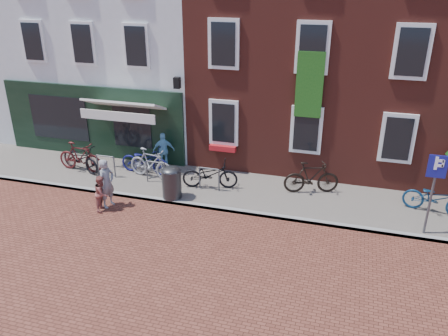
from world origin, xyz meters
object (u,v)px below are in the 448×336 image
(bicycle_3, at_px, (151,164))
(bicycle_0, at_px, (80,158))
(boy, at_px, (102,193))
(bicycle_4, at_px, (210,174))
(bicycle_1, at_px, (80,157))
(bicycle_6, at_px, (436,198))
(bicycle_5, at_px, (311,177))
(litter_bin, at_px, (172,181))
(woman, at_px, (107,183))
(bicycle_2, at_px, (145,160))
(cafe_person, at_px, (164,150))
(parking_sign, at_px, (434,181))

(bicycle_3, bearing_deg, bicycle_0, 104.01)
(boy, height_order, bicycle_3, bicycle_3)
(bicycle_0, height_order, bicycle_4, same)
(bicycle_1, bearing_deg, bicycle_0, 38.72)
(bicycle_6, bearing_deg, bicycle_5, 98.35)
(litter_bin, distance_m, bicycle_4, 1.47)
(bicycle_3, distance_m, bicycle_4, 2.32)
(woman, xyz_separation_m, bicycle_3, (0.51, 2.22, -0.15))
(woman, xyz_separation_m, bicycle_5, (6.24, 2.66, -0.15))
(litter_bin, bearing_deg, bicycle_3, 136.79)
(litter_bin, xyz_separation_m, bicycle_6, (8.27, 1.34, -0.10))
(bicycle_0, distance_m, bicycle_2, 2.50)
(cafe_person, height_order, bicycle_0, cafe_person)
(bicycle_2, relative_size, bicycle_6, 1.00)
(parking_sign, bearing_deg, bicycle_6, 73.39)
(bicycle_1, height_order, bicycle_6, bicycle_1)
(woman, relative_size, bicycle_6, 0.84)
(parking_sign, relative_size, woman, 1.49)
(cafe_person, relative_size, bicycle_2, 0.73)
(bicycle_2, distance_m, bicycle_5, 6.14)
(litter_bin, xyz_separation_m, bicycle_2, (-1.74, 1.59, -0.10))
(parking_sign, bearing_deg, bicycle_5, 153.48)
(bicycle_3, relative_size, bicycle_4, 0.97)
(bicycle_0, distance_m, bicycle_5, 8.61)
(litter_bin, distance_m, cafe_person, 2.60)
(litter_bin, bearing_deg, bicycle_4, 47.78)
(woman, height_order, cafe_person, woman)
(parking_sign, relative_size, bicycle_6, 1.26)
(boy, height_order, cafe_person, cafe_person)
(boy, height_order, bicycle_2, boy)
(litter_bin, relative_size, bicycle_0, 0.61)
(boy, distance_m, bicycle_3, 2.56)
(boy, xyz_separation_m, bicycle_1, (-2.30, 2.34, 0.07))
(litter_bin, height_order, bicycle_5, litter_bin)
(bicycle_1, height_order, bicycle_4, bicycle_1)
(boy, distance_m, bicycle_2, 2.84)
(bicycle_5, bearing_deg, woman, 95.75)
(litter_bin, relative_size, parking_sign, 0.49)
(bicycle_1, bearing_deg, cafe_person, -65.25)
(bicycle_2, xyz_separation_m, bicycle_4, (2.72, -0.51, 0.00))
(boy, distance_m, bicycle_4, 3.69)
(bicycle_0, relative_size, bicycle_2, 1.00)
(litter_bin, bearing_deg, bicycle_2, 137.52)
(bicycle_3, distance_m, bicycle_5, 5.75)
(woman, xyz_separation_m, bicycle_2, (0.10, 2.56, -0.21))
(bicycle_4, bearing_deg, bicycle_0, 76.67)
(woman, xyz_separation_m, bicycle_1, (-2.35, 2.06, -0.15))
(bicycle_2, bearing_deg, bicycle_1, 102.54)
(bicycle_2, relative_size, bicycle_3, 1.03)
(litter_bin, height_order, bicycle_6, litter_bin)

